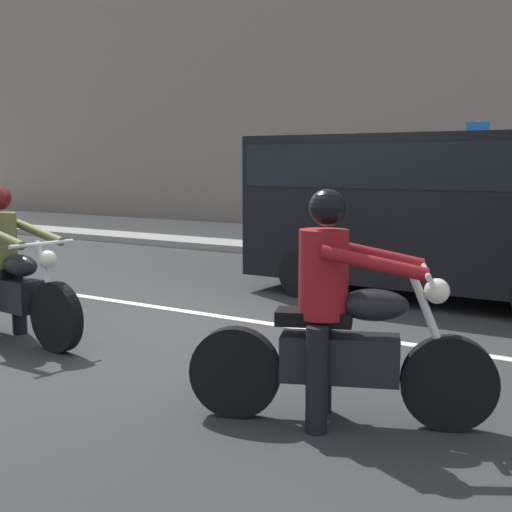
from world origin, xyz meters
TOP-DOWN VIEW (x-y plane):
  - ground_plane at (0.00, 0.00)m, footprint 80.00×80.00m
  - sidewalk_slab at (0.00, 8.00)m, footprint 40.00×4.40m
  - lane_marking_stripe at (0.40, 0.90)m, footprint 18.00×0.14m
  - motorcycle_with_rider_crimson at (2.78, -1.40)m, footprint 1.99×1.03m
  - motorcycle_with_rider_olive at (-1.09, -1.14)m, footprint 2.25×0.70m
  - parked_van_black at (1.81, 3.38)m, footprint 4.91×1.96m
  - street_sign_post at (0.95, 8.06)m, footprint 0.44×0.08m

SIDE VIEW (x-z plane):
  - ground_plane at x=0.00m, z-range 0.00..0.00m
  - lane_marking_stripe at x=0.40m, z-range 0.00..0.01m
  - sidewalk_slab at x=0.00m, z-range 0.00..0.14m
  - motorcycle_with_rider_olive at x=-1.09m, z-range -0.15..1.42m
  - motorcycle_with_rider_crimson at x=2.78m, z-range -0.15..1.48m
  - parked_van_black at x=1.81m, z-range 0.18..2.34m
  - street_sign_post at x=0.95m, z-range 0.40..2.86m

